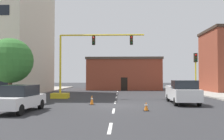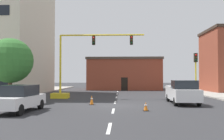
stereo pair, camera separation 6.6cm
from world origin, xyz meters
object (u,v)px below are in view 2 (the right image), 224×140
Objects in this scene: traffic_light_pole_right at (196,65)px; traffic_cone_roadside_a at (92,100)px; pickup_truck_white at (182,92)px; tree_left_near at (10,61)px; traffic_cone_roadside_b at (146,106)px; traffic_signal_gantry at (72,77)px; sedan_white_near_left at (19,98)px.

traffic_light_pole_right is 6.11× the size of traffic_cone_roadside_a.
traffic_light_pole_right is 0.88× the size of pickup_truck_white.
traffic_light_pole_right is 0.84× the size of tree_left_near.
traffic_signal_gantry is at bearing 125.76° from traffic_cone_roadside_b.
sedan_white_near_left reaches higher than traffic_cone_roadside_b.
tree_left_near is at bearing 119.56° from sedan_white_near_left.
pickup_truck_white is (-2.75, -5.23, -2.55)m from traffic_light_pole_right.
tree_left_near is 8.38m from traffic_cone_roadside_a.
pickup_truck_white reaches higher than sedan_white_near_left.
pickup_truck_white is (15.10, -0.54, -2.75)m from tree_left_near.
traffic_cone_roadside_a is at bearing 139.12° from traffic_cone_roadside_b.
traffic_signal_gantry is at bearing 154.58° from pickup_truck_white.
traffic_cone_roadside_b is at bearing -54.24° from traffic_signal_gantry.
traffic_signal_gantry reaches higher than tree_left_near.
traffic_light_pole_right is 12.08m from traffic_cone_roadside_b.
traffic_signal_gantry is 16.01× the size of traffic_cone_roadside_b.
tree_left_near reaches higher than sedan_white_near_left.
traffic_light_pole_right reaches higher than sedan_white_near_left.
tree_left_near reaches higher than traffic_cone_roadside_a.
traffic_cone_roadside_a is at bearing -12.04° from tree_left_near.
traffic_cone_roadside_a is (2.80, -5.99, -1.90)m from traffic_signal_gantry.
traffic_cone_roadside_b is (8.25, 0.74, -0.59)m from sedan_white_near_left.
traffic_signal_gantry is at bearing -178.68° from traffic_light_pole_right.
sedan_white_near_left is (-14.54, -10.53, -2.64)m from traffic_light_pole_right.
traffic_light_pole_right reaches higher than traffic_cone_roadside_a.
traffic_light_pole_right is 12.50m from traffic_cone_roadside_a.
traffic_cone_roadside_b is at bearing -40.88° from traffic_cone_roadside_a.
tree_left_near is 7.31× the size of traffic_cone_roadside_a.
traffic_light_pole_right reaches higher than traffic_cone_roadside_b.
traffic_signal_gantry is 11.56m from pickup_truck_white.
tree_left_near is 1.24× the size of sedan_white_near_left.
traffic_signal_gantry is 6.88m from traffic_cone_roadside_a.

